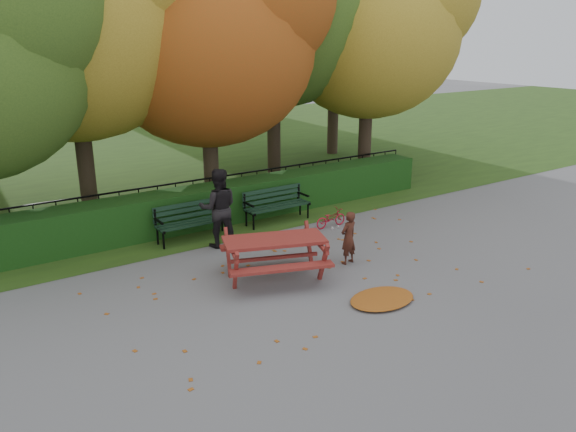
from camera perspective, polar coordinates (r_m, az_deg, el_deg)
ground at (r=11.48m, az=4.22°, el=-6.32°), size 90.00×90.00×0.00m
grass_strip at (r=23.59m, az=-17.38°, el=5.57°), size 90.00×90.00×0.00m
building_right at (r=39.02m, az=-12.94°, el=19.34°), size 9.00×6.00×12.00m
hedge at (r=14.87m, az=-6.51°, el=1.36°), size 13.00×0.90×1.00m
iron_fence at (r=15.55m, az=-7.89°, el=2.18°), size 14.00×0.04×1.02m
tree_b at (r=15.49m, az=-19.88°, el=19.49°), size 6.72×6.40×8.79m
tree_c at (r=15.95m, az=-6.87°, el=18.20°), size 6.30×6.00×8.00m
tree_e at (r=19.12m, az=9.55°, el=18.79°), size 6.09×5.80×8.16m
tree_g at (r=23.32m, az=5.91°, el=19.43°), size 6.30×6.00×8.55m
bench_left at (r=13.64m, az=-9.76°, el=-0.23°), size 1.80×0.57×0.88m
bench_right at (r=14.73m, az=-1.27°, el=1.39°), size 1.80×0.57×0.88m
picnic_table at (r=11.21m, az=-1.39°, el=-3.20°), size 2.43×2.20×0.98m
leaf_pile at (r=10.65m, az=9.53°, el=-8.28°), size 1.54×1.26×0.09m
leaf_scatter at (r=11.69m, az=3.31°, el=-5.80°), size 9.00×5.70×0.01m
child at (r=12.04m, az=6.16°, el=-2.21°), size 0.47×0.35×1.16m
adult at (r=12.96m, az=-7.07°, el=0.81°), size 1.10×1.00×1.85m
bicycle at (r=14.40m, az=4.36°, el=-0.21°), size 0.91×0.33×0.48m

